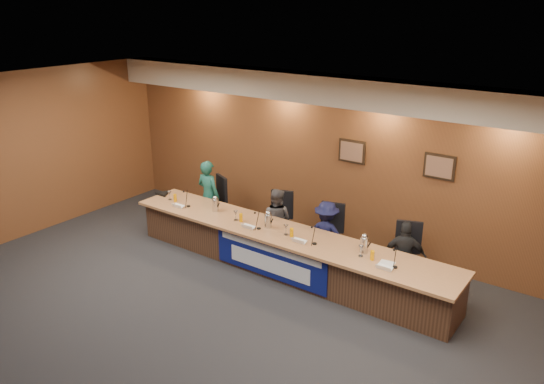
{
  "coord_description": "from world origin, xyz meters",
  "views": [
    {
      "loc": [
        4.62,
        -4.35,
        4.4
      ],
      "look_at": [
        -0.38,
        2.59,
        1.31
      ],
      "focal_mm": 35.0,
      "sensor_mm": 36.0,
      "label": 1
    }
  ],
  "objects_px": {
    "panelist_c": "(326,234)",
    "carafe_left": "(215,205)",
    "speakerphone": "(163,194)",
    "banner": "(269,260)",
    "panelist_a": "(209,195)",
    "office_chair_a": "(212,205)",
    "panelist_d": "(404,257)",
    "office_chair_c": "(329,238)",
    "panelist_b": "(276,220)",
    "office_chair_b": "(279,224)",
    "office_chair_d": "(406,260)",
    "carafe_mid": "(268,221)",
    "dais_body": "(284,252)",
    "carafe_right": "(364,245)"
  },
  "relations": [
    {
      "from": "panelist_b",
      "to": "office_chair_a",
      "type": "relative_size",
      "value": 2.52
    },
    {
      "from": "office_chair_b",
      "to": "panelist_c",
      "type": "bearing_deg",
      "value": -25.82
    },
    {
      "from": "office_chair_a",
      "to": "office_chair_d",
      "type": "height_order",
      "value": "same"
    },
    {
      "from": "dais_body",
      "to": "office_chair_a",
      "type": "xyz_separation_m",
      "value": [
        -2.24,
        0.69,
        0.13
      ]
    },
    {
      "from": "panelist_c",
      "to": "carafe_mid",
      "type": "distance_m",
      "value": 1.04
    },
    {
      "from": "panelist_b",
      "to": "office_chair_b",
      "type": "height_order",
      "value": "panelist_b"
    },
    {
      "from": "banner",
      "to": "panelist_a",
      "type": "xyz_separation_m",
      "value": [
        -2.24,
        1.01,
        0.34
      ]
    },
    {
      "from": "panelist_b",
      "to": "office_chair_b",
      "type": "bearing_deg",
      "value": -102.69
    },
    {
      "from": "dais_body",
      "to": "speakerphone",
      "type": "distance_m",
      "value": 2.99
    },
    {
      "from": "carafe_left",
      "to": "dais_body",
      "type": "bearing_deg",
      "value": 0.16
    },
    {
      "from": "banner",
      "to": "panelist_a",
      "type": "relative_size",
      "value": 1.52
    },
    {
      "from": "office_chair_a",
      "to": "carafe_mid",
      "type": "height_order",
      "value": "carafe_mid"
    },
    {
      "from": "office_chair_c",
      "to": "office_chair_d",
      "type": "xyz_separation_m",
      "value": [
        1.43,
        0.0,
        0.0
      ]
    },
    {
      "from": "banner",
      "to": "office_chair_b",
      "type": "bearing_deg",
      "value": 117.63
    },
    {
      "from": "panelist_c",
      "to": "carafe_left",
      "type": "height_order",
      "value": "panelist_c"
    },
    {
      "from": "carafe_mid",
      "to": "carafe_right",
      "type": "bearing_deg",
      "value": 2.54
    },
    {
      "from": "speakerphone",
      "to": "office_chair_d",
      "type": "bearing_deg",
      "value": 7.63
    },
    {
      "from": "panelist_a",
      "to": "office_chair_b",
      "type": "distance_m",
      "value": 1.68
    },
    {
      "from": "banner",
      "to": "panelist_b",
      "type": "height_order",
      "value": "panelist_b"
    },
    {
      "from": "carafe_left",
      "to": "panelist_d",
      "type": "bearing_deg",
      "value": 9.81
    },
    {
      "from": "carafe_mid",
      "to": "panelist_a",
      "type": "bearing_deg",
      "value": 162.08
    },
    {
      "from": "panelist_a",
      "to": "carafe_right",
      "type": "bearing_deg",
      "value": 172.84
    },
    {
      "from": "banner",
      "to": "dais_body",
      "type": "bearing_deg",
      "value": 90.0
    },
    {
      "from": "panelist_b",
      "to": "panelist_d",
      "type": "height_order",
      "value": "panelist_b"
    },
    {
      "from": "office_chair_b",
      "to": "carafe_mid",
      "type": "bearing_deg",
      "value": -89.78
    },
    {
      "from": "dais_body",
      "to": "panelist_d",
      "type": "relative_size",
      "value": 5.08
    },
    {
      "from": "panelist_b",
      "to": "banner",
      "type": "bearing_deg",
      "value": 107.23
    },
    {
      "from": "panelist_c",
      "to": "dais_body",
      "type": "bearing_deg",
      "value": 38.27
    },
    {
      "from": "banner",
      "to": "panelist_c",
      "type": "distance_m",
      "value": 1.14
    },
    {
      "from": "panelist_b",
      "to": "panelist_d",
      "type": "relative_size",
      "value": 1.02
    },
    {
      "from": "office_chair_a",
      "to": "speakerphone",
      "type": "bearing_deg",
      "value": -113.18
    },
    {
      "from": "panelist_b",
      "to": "panelist_c",
      "type": "xyz_separation_m",
      "value": [
        1.06,
        0.0,
        -0.01
      ]
    },
    {
      "from": "office_chair_d",
      "to": "carafe_mid",
      "type": "height_order",
      "value": "carafe_mid"
    },
    {
      "from": "panelist_d",
      "to": "office_chair_d",
      "type": "bearing_deg",
      "value": -109.48
    },
    {
      "from": "office_chair_a",
      "to": "office_chair_c",
      "type": "distance_m",
      "value": 2.73
    },
    {
      "from": "panelist_c",
      "to": "office_chair_a",
      "type": "xyz_separation_m",
      "value": [
        -2.73,
        0.1,
        -0.12
      ]
    },
    {
      "from": "banner",
      "to": "panelist_b",
      "type": "xyz_separation_m",
      "value": [
        -0.58,
        1.01,
        0.22
      ]
    },
    {
      "from": "panelist_c",
      "to": "speakerphone",
      "type": "height_order",
      "value": "panelist_c"
    },
    {
      "from": "carafe_left",
      "to": "office_chair_a",
      "type": "bearing_deg",
      "value": 135.73
    },
    {
      "from": "panelist_b",
      "to": "panelist_c",
      "type": "bearing_deg",
      "value": 167.31
    },
    {
      "from": "panelist_c",
      "to": "speakerphone",
      "type": "relative_size",
      "value": 3.73
    },
    {
      "from": "office_chair_a",
      "to": "carafe_mid",
      "type": "bearing_deg",
      "value": 3.93
    },
    {
      "from": "office_chair_c",
      "to": "carafe_right",
      "type": "relative_size",
      "value": 1.93
    },
    {
      "from": "office_chair_a",
      "to": "panelist_d",
      "type": "bearing_deg",
      "value": 23.1
    },
    {
      "from": "panelist_c",
      "to": "office_chair_b",
      "type": "bearing_deg",
      "value": -17.81
    },
    {
      "from": "office_chair_a",
      "to": "office_chair_b",
      "type": "distance_m",
      "value": 1.66
    },
    {
      "from": "office_chair_d",
      "to": "carafe_left",
      "type": "height_order",
      "value": "carafe_left"
    },
    {
      "from": "office_chair_c",
      "to": "carafe_left",
      "type": "xyz_separation_m",
      "value": [
        -2.01,
        -0.7,
        0.39
      ]
    },
    {
      "from": "panelist_c",
      "to": "panelist_b",
      "type": "bearing_deg",
      "value": -12.44
    },
    {
      "from": "panelist_a",
      "to": "speakerphone",
      "type": "height_order",
      "value": "panelist_a"
    }
  ]
}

